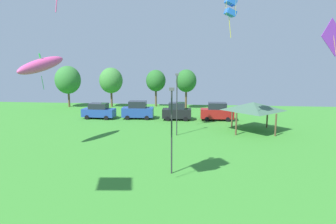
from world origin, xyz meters
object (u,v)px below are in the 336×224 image
(kite_flying_9, at_px, (41,65))
(treeline_tree_0, at_px, (68,80))
(parked_car_third_from_left, at_px, (177,112))
(light_post_1, at_px, (177,101))
(kite_flying_2, at_px, (231,7))
(kite_flying_6, at_px, (334,37))
(treeline_tree_3, at_px, (186,81))
(parked_car_rightmost_in_row, at_px, (217,112))
(light_post_0, at_px, (172,126))
(parked_car_leftmost, at_px, (99,111))
(park_pavilion, at_px, (253,106))
(treeline_tree_2, at_px, (156,81))
(parked_car_second_from_left, at_px, (138,110))
(treeline_tree_1, at_px, (111,81))

(kite_flying_9, relative_size, treeline_tree_0, 0.75)
(parked_car_third_from_left, relative_size, light_post_1, 0.59)
(kite_flying_2, height_order, kite_flying_6, kite_flying_2)
(treeline_tree_0, relative_size, treeline_tree_3, 1.08)
(parked_car_third_from_left, bearing_deg, kite_flying_2, -67.72)
(kite_flying_2, distance_m, parked_car_rightmost_in_row, 18.21)
(light_post_0, distance_m, light_post_1, 11.77)
(light_post_1, relative_size, treeline_tree_3, 1.03)
(kite_flying_2, relative_size, treeline_tree_0, 0.49)
(parked_car_leftmost, height_order, park_pavilion, park_pavilion)
(treeline_tree_2, bearing_deg, kite_flying_6, -58.59)
(kite_flying_6, relative_size, parked_car_rightmost_in_row, 0.63)
(parked_car_second_from_left, bearing_deg, treeline_tree_1, 120.41)
(parked_car_third_from_left, height_order, treeline_tree_1, treeline_tree_1)
(parked_car_rightmost_in_row, distance_m, light_post_1, 10.91)
(park_pavilion, relative_size, light_post_1, 0.81)
(treeline_tree_0, distance_m, treeline_tree_1, 7.83)
(kite_flying_2, bearing_deg, parked_car_second_from_left, 130.95)
(light_post_1, bearing_deg, light_post_0, -87.83)
(parked_car_second_from_left, bearing_deg, treeline_tree_0, 143.69)
(kite_flying_6, height_order, kite_flying_9, kite_flying_6)
(parked_car_third_from_left, distance_m, treeline_tree_0, 23.21)
(parked_car_second_from_left, bearing_deg, light_post_1, -58.04)
(parked_car_rightmost_in_row, height_order, park_pavilion, park_pavilion)
(park_pavilion, bearing_deg, treeline_tree_0, 152.39)
(light_post_0, distance_m, treeline_tree_0, 37.54)
(kite_flying_6, bearing_deg, treeline_tree_1, 132.82)
(kite_flying_6, height_order, parked_car_third_from_left, kite_flying_6)
(treeline_tree_3, bearing_deg, treeline_tree_0, -178.62)
(light_post_1, bearing_deg, park_pavilion, 18.17)
(parked_car_second_from_left, height_order, parked_car_rightmost_in_row, parked_car_second_from_left)
(parked_car_leftmost, distance_m, parked_car_third_from_left, 11.59)
(park_pavilion, xyz_separation_m, treeline_tree_1, (-22.56, 16.82, 1.77))
(treeline_tree_2, bearing_deg, parked_car_second_from_left, -94.68)
(kite_flying_2, height_order, treeline_tree_0, kite_flying_2)
(kite_flying_6, xyz_separation_m, parked_car_third_from_left, (-13.44, 17.45, -9.16))
(parked_car_leftmost, height_order, parked_car_second_from_left, parked_car_second_from_left)
(kite_flying_6, xyz_separation_m, light_post_1, (-12.81, 8.58, -6.42))
(light_post_1, distance_m, treeline_tree_3, 19.38)
(parked_car_rightmost_in_row, xyz_separation_m, park_pavilion, (3.91, -6.24, 1.83))
(kite_flying_9, height_order, light_post_1, kite_flying_9)
(parked_car_leftmost, bearing_deg, kite_flying_2, -33.66)
(parked_car_second_from_left, relative_size, light_post_0, 0.70)
(treeline_tree_3, bearing_deg, kite_flying_2, -78.13)
(treeline_tree_0, bearing_deg, kite_flying_2, -41.13)
(parked_car_third_from_left, distance_m, parked_car_rightmost_in_row, 5.80)
(treeline_tree_0, bearing_deg, light_post_0, -54.66)
(kite_flying_9, xyz_separation_m, parked_car_leftmost, (0.38, 14.78, -7.03))
(kite_flying_9, distance_m, treeline_tree_2, 28.48)
(light_post_1, height_order, treeline_tree_3, light_post_1)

